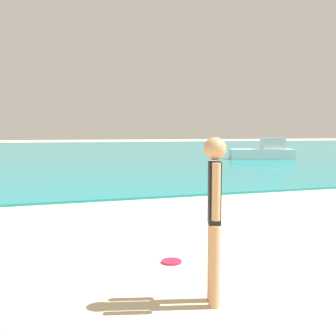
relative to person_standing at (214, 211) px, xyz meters
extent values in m
cube|color=teal|center=(1.15, 35.79, -0.87)|extent=(160.00, 60.00, 0.06)
cylinder|color=tan|center=(-0.02, -0.06, -0.51)|extent=(0.10, 0.10, 0.78)
cylinder|color=tan|center=(0.02, 0.06, -0.51)|extent=(0.10, 0.10, 0.78)
cube|color=black|center=(0.00, 0.00, 0.17)|extent=(0.16, 0.20, 0.58)
sphere|color=tan|center=(0.00, 0.00, 0.58)|extent=(0.21, 0.21, 0.21)
cylinder|color=tan|center=(-0.05, -0.14, 0.20)|extent=(0.08, 0.08, 0.52)
cylinder|color=tan|center=(0.05, 0.14, 0.20)|extent=(0.08, 0.08, 0.52)
cylinder|color=#E51E4C|center=(0.00, 1.23, -0.89)|extent=(0.25, 0.25, 0.03)
cube|color=white|center=(11.11, 17.04, -0.54)|extent=(3.97, 2.26, 0.60)
cube|color=silver|center=(11.76, 16.84, 0.10)|extent=(1.55, 1.21, 0.68)
camera|label=1|loc=(-1.51, -3.21, 0.72)|focal=40.99mm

